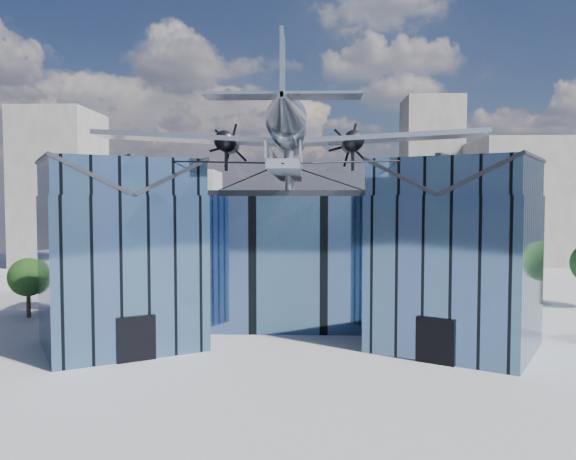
{
  "coord_description": "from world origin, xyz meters",
  "views": [
    {
      "loc": [
        1.13,
        -35.88,
        9.19
      ],
      "look_at": [
        0.0,
        2.0,
        7.2
      ],
      "focal_mm": 35.0,
      "sensor_mm": 36.0,
      "label": 1
    }
  ],
  "objects": [
    {
      "name": "tree_side_w",
      "position": [
        -20.56,
        7.16,
        3.19
      ],
      "size": [
        3.77,
        3.77,
        4.71
      ],
      "rotation": [
        0.0,
        0.0,
        0.3
      ],
      "color": "#372716",
      "rests_on": "ground"
    },
    {
      "name": "bg_towers",
      "position": [
        1.45,
        50.49,
        10.01
      ],
      "size": [
        77.0,
        24.5,
        26.0
      ],
      "color": "gray",
      "rests_on": "ground"
    },
    {
      "name": "museum",
      "position": [
        0.0,
        5.82,
        5.54
      ],
      "size": [
        32.88,
        24.5,
        17.6
      ],
      "color": "#46658F",
      "rests_on": "ground"
    },
    {
      "name": "ground_plane",
      "position": [
        0.0,
        0.0,
        0.0
      ],
      "size": [
        120.0,
        120.0,
        0.0
      ],
      "primitive_type": "plane",
      "color": "gray"
    }
  ]
}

